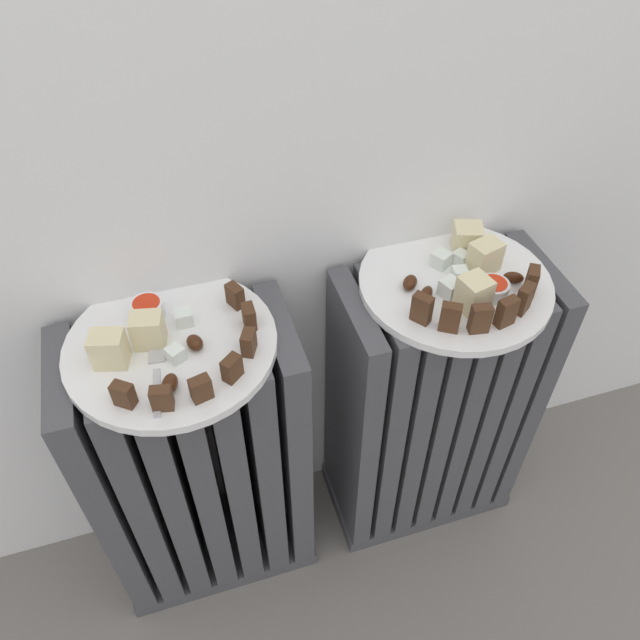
% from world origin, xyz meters
% --- Properties ---
extents(radiator_left, '(0.33, 0.18, 0.56)m').
position_xyz_m(radiator_left, '(-0.20, 0.28, 0.27)').
color(radiator_left, '#47474C').
rests_on(radiator_left, ground_plane).
extents(radiator_right, '(0.33, 0.18, 0.56)m').
position_xyz_m(radiator_right, '(0.20, 0.28, 0.27)').
color(radiator_right, '#47474C').
rests_on(radiator_right, ground_plane).
extents(plate_left, '(0.27, 0.27, 0.01)m').
position_xyz_m(plate_left, '(-0.20, 0.28, 0.56)').
color(plate_left, white).
rests_on(plate_left, radiator_left).
extents(plate_right, '(0.27, 0.27, 0.01)m').
position_xyz_m(plate_right, '(0.20, 0.28, 0.56)').
color(plate_right, white).
rests_on(plate_right, radiator_right).
extents(dark_cake_slice_left_0, '(0.03, 0.03, 0.03)m').
position_xyz_m(dark_cake_slice_left_0, '(-0.26, 0.20, 0.59)').
color(dark_cake_slice_left_0, '#472B19').
rests_on(dark_cake_slice_left_0, plate_left).
extents(dark_cake_slice_left_1, '(0.03, 0.02, 0.03)m').
position_xyz_m(dark_cake_slice_left_1, '(-0.22, 0.18, 0.59)').
color(dark_cake_slice_left_1, '#472B19').
rests_on(dark_cake_slice_left_1, plate_left).
extents(dark_cake_slice_left_2, '(0.03, 0.02, 0.03)m').
position_xyz_m(dark_cake_slice_left_2, '(-0.17, 0.18, 0.59)').
color(dark_cake_slice_left_2, '#472B19').
rests_on(dark_cake_slice_left_2, plate_left).
extents(dark_cake_slice_left_3, '(0.03, 0.03, 0.03)m').
position_xyz_m(dark_cake_slice_left_3, '(-0.13, 0.20, 0.59)').
color(dark_cake_slice_left_3, '#472B19').
rests_on(dark_cake_slice_left_3, plate_left).
extents(dark_cake_slice_left_4, '(0.02, 0.03, 0.03)m').
position_xyz_m(dark_cake_slice_left_4, '(-0.11, 0.23, 0.59)').
color(dark_cake_slice_left_4, '#472B19').
rests_on(dark_cake_slice_left_4, plate_left).
extents(dark_cake_slice_left_5, '(0.02, 0.02, 0.03)m').
position_xyz_m(dark_cake_slice_left_5, '(-0.10, 0.28, 0.59)').
color(dark_cake_slice_left_5, '#472B19').
rests_on(dark_cake_slice_left_5, plate_left).
extents(dark_cake_slice_left_6, '(0.02, 0.03, 0.03)m').
position_xyz_m(dark_cake_slice_left_6, '(-0.10, 0.32, 0.59)').
color(dark_cake_slice_left_6, '#472B19').
rests_on(dark_cake_slice_left_6, plate_left).
extents(marble_cake_slice_left_0, '(0.05, 0.04, 0.05)m').
position_xyz_m(marble_cake_slice_left_0, '(-0.27, 0.27, 0.59)').
color(marble_cake_slice_left_0, beige).
rests_on(marble_cake_slice_left_0, plate_left).
extents(marble_cake_slice_left_1, '(0.04, 0.04, 0.05)m').
position_xyz_m(marble_cake_slice_left_1, '(-0.22, 0.29, 0.59)').
color(marble_cake_slice_left_1, beige).
rests_on(marble_cake_slice_left_1, plate_left).
extents(turkish_delight_left_0, '(0.03, 0.03, 0.02)m').
position_xyz_m(turkish_delight_left_0, '(-0.19, 0.25, 0.58)').
color(turkish_delight_left_0, white).
rests_on(turkish_delight_left_0, plate_left).
extents(turkish_delight_left_1, '(0.02, 0.02, 0.02)m').
position_xyz_m(turkish_delight_left_1, '(-0.17, 0.31, 0.58)').
color(turkish_delight_left_1, white).
rests_on(turkish_delight_left_1, plate_left).
extents(medjool_date_left_0, '(0.03, 0.03, 0.02)m').
position_xyz_m(medjool_date_left_0, '(-0.17, 0.26, 0.58)').
color(medjool_date_left_0, '#3D1E0F').
rests_on(medjool_date_left_0, plate_left).
extents(medjool_date_left_1, '(0.03, 0.03, 0.02)m').
position_xyz_m(medjool_date_left_1, '(-0.21, 0.20, 0.58)').
color(medjool_date_left_1, '#3D1E0F').
rests_on(medjool_date_left_1, plate_left).
extents(jam_bowl_left, '(0.04, 0.04, 0.02)m').
position_xyz_m(jam_bowl_left, '(-0.22, 0.33, 0.58)').
color(jam_bowl_left, white).
rests_on(jam_bowl_left, plate_left).
extents(dark_cake_slice_right_0, '(0.03, 0.03, 0.04)m').
position_xyz_m(dark_cake_slice_right_0, '(0.12, 0.22, 0.59)').
color(dark_cake_slice_right_0, '#472B19').
rests_on(dark_cake_slice_right_0, plate_right).
extents(dark_cake_slice_right_1, '(0.03, 0.03, 0.04)m').
position_xyz_m(dark_cake_slice_right_1, '(0.15, 0.20, 0.59)').
color(dark_cake_slice_right_1, '#472B19').
rests_on(dark_cake_slice_right_1, plate_right).
extents(dark_cake_slice_right_2, '(0.03, 0.02, 0.04)m').
position_xyz_m(dark_cake_slice_right_2, '(0.18, 0.18, 0.59)').
color(dark_cake_slice_right_2, '#472B19').
rests_on(dark_cake_slice_right_2, plate_right).
extents(dark_cake_slice_right_3, '(0.03, 0.02, 0.04)m').
position_xyz_m(dark_cake_slice_right_3, '(0.22, 0.18, 0.59)').
color(dark_cake_slice_right_3, '#472B19').
rests_on(dark_cake_slice_right_3, plate_right).
extents(dark_cake_slice_right_4, '(0.03, 0.03, 0.04)m').
position_xyz_m(dark_cake_slice_right_4, '(0.25, 0.20, 0.59)').
color(dark_cake_slice_right_4, '#472B19').
rests_on(dark_cake_slice_right_4, plate_right).
extents(dark_cake_slice_right_5, '(0.03, 0.03, 0.04)m').
position_xyz_m(dark_cake_slice_right_5, '(0.28, 0.23, 0.59)').
color(dark_cake_slice_right_5, '#472B19').
rests_on(dark_cake_slice_right_5, plate_right).
extents(marble_cake_slice_right_0, '(0.04, 0.04, 0.05)m').
position_xyz_m(marble_cake_slice_right_0, '(0.19, 0.22, 0.59)').
color(marble_cake_slice_right_0, beige).
rests_on(marble_cake_slice_right_0, plate_right).
extents(marble_cake_slice_right_1, '(0.05, 0.04, 0.05)m').
position_xyz_m(marble_cake_slice_right_1, '(0.24, 0.29, 0.59)').
color(marble_cake_slice_right_1, beige).
rests_on(marble_cake_slice_right_1, plate_right).
extents(marble_cake_slice_right_2, '(0.05, 0.05, 0.04)m').
position_xyz_m(marble_cake_slice_right_2, '(0.24, 0.34, 0.59)').
color(marble_cake_slice_right_2, beige).
rests_on(marble_cake_slice_right_2, plate_right).
extents(turkish_delight_right_0, '(0.02, 0.02, 0.02)m').
position_xyz_m(turkish_delight_right_0, '(0.20, 0.28, 0.58)').
color(turkish_delight_right_0, white).
rests_on(turkish_delight_right_0, plate_right).
extents(turkish_delight_right_1, '(0.03, 0.03, 0.02)m').
position_xyz_m(turkish_delight_right_1, '(0.18, 0.26, 0.58)').
color(turkish_delight_right_1, white).
rests_on(turkish_delight_right_1, plate_right).
extents(turkish_delight_right_2, '(0.03, 0.03, 0.02)m').
position_xyz_m(turkish_delight_right_2, '(0.22, 0.31, 0.58)').
color(turkish_delight_right_2, white).
rests_on(turkish_delight_right_2, plate_right).
extents(turkish_delight_right_3, '(0.03, 0.03, 0.02)m').
position_xyz_m(turkish_delight_right_3, '(0.19, 0.31, 0.58)').
color(turkish_delight_right_3, white).
rests_on(turkish_delight_right_3, plate_right).
extents(medjool_date_right_0, '(0.03, 0.03, 0.01)m').
position_xyz_m(medjool_date_right_0, '(0.14, 0.26, 0.58)').
color(medjool_date_right_0, '#3D1E0F').
rests_on(medjool_date_right_0, plate_right).
extents(medjool_date_right_1, '(0.03, 0.03, 0.02)m').
position_xyz_m(medjool_date_right_1, '(0.13, 0.29, 0.58)').
color(medjool_date_right_1, '#3D1E0F').
rests_on(medjool_date_right_1, plate_right).
extents(medjool_date_right_2, '(0.03, 0.03, 0.02)m').
position_xyz_m(medjool_date_right_2, '(0.27, 0.25, 0.58)').
color(medjool_date_right_2, '#3D1E0F').
rests_on(medjool_date_right_2, plate_right).
extents(jam_bowl_right, '(0.04, 0.04, 0.02)m').
position_xyz_m(jam_bowl_right, '(0.23, 0.24, 0.58)').
color(jam_bowl_right, white).
rests_on(jam_bowl_right, plate_right).
extents(fork, '(0.03, 0.11, 0.00)m').
position_xyz_m(fork, '(-0.22, 0.23, 0.57)').
color(fork, '#B7B7BC').
rests_on(fork, plate_left).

